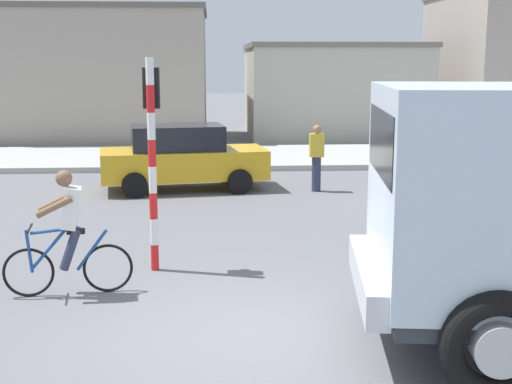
{
  "coord_description": "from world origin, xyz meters",
  "views": [
    {
      "loc": [
        -0.42,
        -7.85,
        3.16
      ],
      "look_at": [
        0.23,
        2.5,
        1.2
      ],
      "focal_mm": 49.17,
      "sensor_mm": 36.0,
      "label": 1
    }
  ],
  "objects_px": {
    "cyclist": "(68,233)",
    "car_white_mid": "(491,172)",
    "traffic_light_pole": "(152,135)",
    "pedestrian_near_kerb": "(317,157)",
    "car_red_near": "(182,157)"
  },
  "relations": [
    {
      "from": "car_red_near",
      "to": "pedestrian_near_kerb",
      "type": "bearing_deg",
      "value": -7.33
    },
    {
      "from": "car_red_near",
      "to": "pedestrian_near_kerb",
      "type": "distance_m",
      "value": 3.29
    },
    {
      "from": "cyclist",
      "to": "car_white_mid",
      "type": "height_order",
      "value": "cyclist"
    },
    {
      "from": "car_red_near",
      "to": "car_white_mid",
      "type": "relative_size",
      "value": 0.98
    },
    {
      "from": "cyclist",
      "to": "car_red_near",
      "type": "xyz_separation_m",
      "value": [
        1.21,
        7.82,
        -0.05
      ]
    },
    {
      "from": "traffic_light_pole",
      "to": "pedestrian_near_kerb",
      "type": "bearing_deg",
      "value": 61.38
    },
    {
      "from": "cyclist",
      "to": "traffic_light_pole",
      "type": "xyz_separation_m",
      "value": [
        1.07,
        1.14,
        1.2
      ]
    },
    {
      "from": "car_red_near",
      "to": "car_white_mid",
      "type": "height_order",
      "value": "same"
    },
    {
      "from": "pedestrian_near_kerb",
      "to": "cyclist",
      "type": "bearing_deg",
      "value": -121.19
    },
    {
      "from": "car_white_mid",
      "to": "pedestrian_near_kerb",
      "type": "relative_size",
      "value": 2.65
    },
    {
      "from": "car_red_near",
      "to": "car_white_mid",
      "type": "distance_m",
      "value": 7.22
    },
    {
      "from": "car_white_mid",
      "to": "traffic_light_pole",
      "type": "bearing_deg",
      "value": -150.13
    },
    {
      "from": "traffic_light_pole",
      "to": "cyclist",
      "type": "bearing_deg",
      "value": -132.99
    },
    {
      "from": "cyclist",
      "to": "pedestrian_near_kerb",
      "type": "bearing_deg",
      "value": 58.81
    },
    {
      "from": "cyclist",
      "to": "traffic_light_pole",
      "type": "relative_size",
      "value": 0.54
    }
  ]
}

